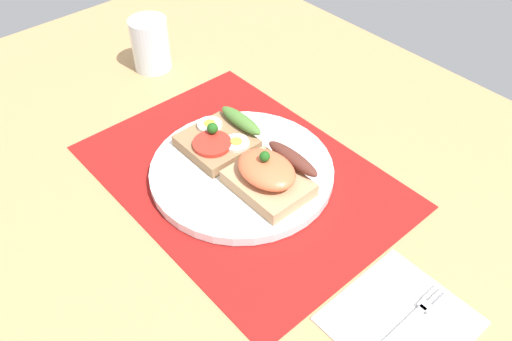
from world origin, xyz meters
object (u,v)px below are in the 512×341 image
object	(u,v)px
napkin	(400,320)
fork	(409,321)
drinking_glass	(150,44)
sandwich_egg_tomato	(219,140)
sandwich_salmon	(270,175)
plate	(242,171)

from	to	relation	value
napkin	fork	distance (cm)	0.99
drinking_glass	fork	bearing A→B (deg)	-7.30
sandwich_egg_tomato	napkin	world-z (taller)	sandwich_egg_tomato
sandwich_salmon	drinking_glass	world-z (taller)	drinking_glass
sandwich_salmon	sandwich_egg_tomato	bearing A→B (deg)	-179.73
plate	fork	size ratio (longest dim) A/B	1.88
sandwich_salmon	napkin	xyz separation A→B (cm)	(23.65, -2.32, -3.51)
sandwich_salmon	fork	bearing A→B (deg)	-4.70
fork	napkin	bearing A→B (deg)	-159.40
sandwich_egg_tomato	napkin	xyz separation A→B (cm)	(34.39, -2.27, -2.75)
plate	sandwich_salmon	distance (cm)	6.02
fork	drinking_glass	distance (cm)	62.31
drinking_glass	plate	bearing A→B (deg)	-11.28
sandwich_salmon	drinking_glass	distance (cm)	37.69
plate	fork	bearing A→B (deg)	-2.96
napkin	fork	size ratio (longest dim) A/B	1.06
sandwich_egg_tomato	fork	bearing A→B (deg)	-3.19
sandwich_egg_tomato	drinking_glass	xyz separation A→B (cm)	(-26.48, 5.94, 1.52)
fork	sandwich_salmon	bearing A→B (deg)	175.30
sandwich_salmon	fork	distance (cm)	24.74
napkin	drinking_glass	bearing A→B (deg)	172.32
plate	fork	xyz separation A→B (cm)	(29.77, -1.54, -0.24)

